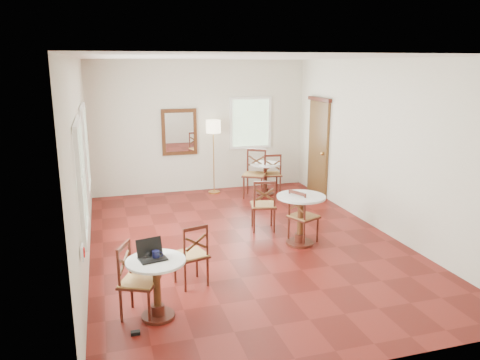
% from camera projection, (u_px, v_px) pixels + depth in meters
% --- Properties ---
extents(ground, '(7.00, 7.00, 0.00)m').
position_uv_depth(ground, '(245.00, 242.00, 7.87)').
color(ground, maroon).
rests_on(ground, ground).
extents(room_shell, '(5.02, 7.02, 3.01)m').
position_uv_depth(room_shell, '(237.00, 128.00, 7.65)').
color(room_shell, beige).
rests_on(room_shell, ground).
extents(cafe_table_near, '(0.69, 0.69, 0.73)m').
position_uv_depth(cafe_table_near, '(157.00, 282.00, 5.43)').
color(cafe_table_near, '#471B11').
rests_on(cafe_table_near, ground).
extents(cafe_table_mid, '(0.79, 0.79, 0.83)m').
position_uv_depth(cafe_table_mid, '(301.00, 214.00, 7.65)').
color(cafe_table_mid, '#471B11').
rests_on(cafe_table_mid, ground).
extents(cafe_table_back, '(0.69, 0.69, 0.72)m').
position_uv_depth(cafe_table_back, '(265.00, 175.00, 10.61)').
color(cafe_table_back, '#471B11').
rests_on(cafe_table_back, ground).
extents(chair_near_a, '(0.49, 0.49, 0.88)m').
position_uv_depth(chair_near_a, '(192.00, 255.00, 6.25)').
color(chair_near_a, '#471B11').
rests_on(chair_near_a, ground).
extents(chair_near_b, '(0.55, 0.55, 0.90)m').
position_uv_depth(chair_near_b, '(137.00, 281.00, 5.47)').
color(chair_near_b, '#471B11').
rests_on(chair_near_b, ground).
extents(chair_mid_a, '(0.52, 0.52, 0.94)m').
position_uv_depth(chair_mid_a, '(263.00, 205.00, 8.33)').
color(chair_mid_a, '#471B11').
rests_on(chair_mid_a, ground).
extents(chair_mid_b, '(0.55, 0.55, 0.90)m').
position_uv_depth(chair_mid_b, '(302.00, 216.00, 7.77)').
color(chair_mid_b, '#471B11').
rests_on(chair_mid_b, ground).
extents(chair_back_a, '(0.50, 0.50, 0.96)m').
position_uv_depth(chair_back_a, '(271.00, 174.00, 10.63)').
color(chair_back_a, '#471B11').
rests_on(chair_back_a, ground).
extents(chair_back_b, '(0.67, 0.67, 1.06)m').
position_uv_depth(chair_back_b, '(255.00, 174.00, 10.41)').
color(chair_back_b, '#471B11').
rests_on(chair_back_b, ground).
extents(floor_lamp, '(0.33, 0.33, 1.68)m').
position_uv_depth(floor_lamp, '(213.00, 132.00, 10.52)').
color(floor_lamp, '#BF8C3F').
rests_on(floor_lamp, ground).
extents(laptop, '(0.35, 0.31, 0.22)m').
position_uv_depth(laptop, '(151.00, 254.00, 5.40)').
color(laptop, black).
rests_on(laptop, cafe_table_near).
extents(mouse, '(0.10, 0.08, 0.03)m').
position_uv_depth(mouse, '(145.00, 258.00, 5.39)').
color(mouse, black).
rests_on(mouse, cafe_table_near).
extents(navy_mug, '(0.13, 0.08, 0.10)m').
position_uv_depth(navy_mug, '(156.00, 255.00, 5.38)').
color(navy_mug, black).
rests_on(navy_mug, cafe_table_near).
extents(water_glass, '(0.05, 0.05, 0.09)m').
position_uv_depth(water_glass, '(148.00, 256.00, 5.35)').
color(water_glass, white).
rests_on(water_glass, cafe_table_near).
extents(power_adapter, '(0.10, 0.06, 0.04)m').
position_uv_depth(power_adapter, '(135.00, 333.00, 5.18)').
color(power_adapter, black).
rests_on(power_adapter, ground).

